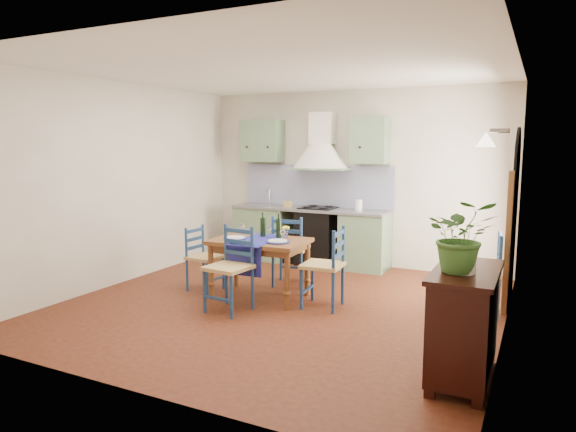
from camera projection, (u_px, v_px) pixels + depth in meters
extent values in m
plane|color=#3F150D|center=(281.00, 305.00, 6.27)|extent=(5.00, 5.00, 0.00)
cube|color=beige|center=(352.00, 178.00, 8.29)|extent=(5.00, 0.04, 2.80)
cube|color=gray|center=(264.00, 233.00, 8.79)|extent=(0.90, 0.60, 0.88)
cube|color=gray|center=(365.00, 242.00, 8.00)|extent=(0.70, 0.60, 0.88)
cube|color=black|center=(318.00, 237.00, 8.35)|extent=(0.60, 0.58, 0.88)
cube|color=slate|center=(310.00, 209.00, 8.35)|extent=(2.60, 0.64, 0.04)
cube|color=silver|center=(264.00, 206.00, 8.73)|extent=(0.45, 0.40, 0.03)
cylinder|color=silver|center=(269.00, 196.00, 8.87)|extent=(0.02, 0.02, 0.26)
cube|color=black|center=(318.00, 208.00, 8.28)|extent=(0.55, 0.48, 0.02)
cube|color=black|center=(311.00, 260.00, 8.52)|extent=(2.60, 0.50, 0.08)
cube|color=navy|center=(317.00, 186.00, 8.55)|extent=(2.65, 0.05, 0.68)
cube|color=gray|center=(262.00, 141.00, 8.73)|extent=(0.70, 0.34, 0.70)
cube|color=gray|center=(370.00, 141.00, 7.90)|extent=(0.55, 0.34, 0.70)
cone|color=white|center=(320.00, 156.00, 8.22)|extent=(0.96, 0.96, 0.40)
cube|color=white|center=(323.00, 128.00, 8.24)|extent=(0.36, 0.30, 0.50)
cube|color=beige|center=(510.00, 201.00, 4.97)|extent=(0.04, 5.00, 2.80)
cube|color=black|center=(513.00, 236.00, 6.30)|extent=(0.03, 1.00, 1.65)
cylinder|color=black|center=(517.00, 169.00, 6.19)|extent=(0.03, 1.00, 1.00)
cube|color=brown|center=(508.00, 243.00, 5.83)|extent=(0.06, 0.06, 1.65)
cube|color=brown|center=(513.00, 229.00, 6.79)|extent=(0.06, 0.06, 1.65)
cube|color=brown|center=(513.00, 221.00, 6.48)|extent=(0.04, 0.55, 1.96)
cylinder|color=silver|center=(500.00, 131.00, 4.10)|extent=(0.15, 0.04, 0.04)
cone|color=#FFEDC6|center=(486.00, 140.00, 4.16)|extent=(0.16, 0.16, 0.12)
cube|color=beige|center=(122.00, 183.00, 7.18)|extent=(0.04, 5.00, 2.80)
cube|color=white|center=(281.00, 69.00, 5.88)|extent=(5.00, 5.00, 0.01)
cube|color=brown|center=(260.00, 242.00, 6.47)|extent=(1.22, 0.85, 0.05)
cube|color=brown|center=(260.00, 247.00, 6.48)|extent=(1.10, 0.72, 0.08)
cylinder|color=brown|center=(211.00, 272.00, 6.44)|extent=(0.07, 0.07, 0.70)
cylinder|color=brown|center=(236.00, 262.00, 7.03)|extent=(0.07, 0.07, 0.70)
cylinder|color=brown|center=(287.00, 281.00, 6.03)|extent=(0.07, 0.07, 0.70)
cylinder|color=brown|center=(307.00, 269.00, 6.62)|extent=(0.07, 0.07, 0.70)
cube|color=navy|center=(258.00, 240.00, 6.43)|extent=(0.49, 0.91, 0.01)
cube|color=navy|center=(245.00, 260.00, 6.13)|extent=(0.44, 0.04, 0.38)
cylinder|color=navy|center=(235.00, 238.00, 6.50)|extent=(0.30, 0.30, 0.01)
cylinder|color=white|center=(235.00, 237.00, 6.50)|extent=(0.24, 0.24, 0.01)
cylinder|color=navy|center=(278.00, 242.00, 6.26)|extent=(0.30, 0.30, 0.01)
cylinder|color=white|center=(278.00, 241.00, 6.26)|extent=(0.24, 0.24, 0.01)
cylinder|color=black|center=(263.00, 225.00, 6.65)|extent=(0.07, 0.07, 0.32)
cylinder|color=black|center=(279.00, 226.00, 6.56)|extent=(0.07, 0.07, 0.32)
cylinder|color=white|center=(286.00, 235.00, 6.48)|extent=(0.05, 0.05, 0.10)
sphere|color=yellow|center=(286.00, 228.00, 6.47)|extent=(0.10, 0.10, 0.10)
cylinder|color=navy|center=(205.00, 291.00, 5.94)|extent=(0.04, 0.04, 0.51)
cylinder|color=navy|center=(226.00, 264.00, 6.24)|extent=(0.04, 0.04, 0.99)
cylinder|color=navy|center=(231.00, 297.00, 5.73)|extent=(0.04, 0.04, 0.51)
cylinder|color=navy|center=(252.00, 268.00, 6.02)|extent=(0.04, 0.04, 0.99)
cube|color=tan|center=(228.00, 267.00, 5.96)|extent=(0.51, 0.51, 0.04)
cube|color=navy|center=(239.00, 253.00, 6.11)|extent=(0.42, 0.07, 0.05)
cube|color=navy|center=(239.00, 242.00, 6.09)|extent=(0.42, 0.07, 0.05)
cube|color=navy|center=(239.00, 231.00, 6.07)|extent=(0.42, 0.07, 0.05)
cube|color=navy|center=(218.00, 299.00, 5.84)|extent=(0.40, 0.08, 0.03)
cylinder|color=navy|center=(308.00, 265.00, 7.27)|extent=(0.04, 0.04, 0.50)
cylinder|color=navy|center=(301.00, 254.00, 6.86)|extent=(0.04, 0.04, 0.98)
cylinder|color=navy|center=(281.00, 263.00, 7.37)|extent=(0.04, 0.04, 0.50)
cylinder|color=navy|center=(273.00, 252.00, 6.96)|extent=(0.04, 0.04, 0.98)
cube|color=tan|center=(291.00, 248.00, 7.10)|extent=(0.54, 0.54, 0.04)
cube|color=navy|center=(287.00, 241.00, 6.89)|extent=(0.41, 0.11, 0.05)
cube|color=navy|center=(287.00, 231.00, 6.87)|extent=(0.41, 0.11, 0.05)
cube|color=navy|center=(287.00, 222.00, 6.85)|extent=(0.41, 0.11, 0.05)
cube|color=navy|center=(294.00, 268.00, 7.33)|extent=(0.39, 0.11, 0.03)
cylinder|color=navy|center=(207.00, 279.00, 6.64)|extent=(0.03, 0.03, 0.44)
cylinder|color=navy|center=(187.00, 260.00, 6.78)|extent=(0.03, 0.03, 0.85)
cylinder|color=navy|center=(223.00, 273.00, 6.93)|extent=(0.03, 0.03, 0.44)
cylinder|color=navy|center=(203.00, 255.00, 7.07)|extent=(0.03, 0.03, 0.85)
cube|color=tan|center=(205.00, 257.00, 6.84)|extent=(0.42, 0.42, 0.04)
cube|color=navy|center=(195.00, 247.00, 6.91)|extent=(0.05, 0.36, 0.04)
cube|color=navy|center=(195.00, 239.00, 6.89)|extent=(0.05, 0.36, 0.04)
cube|color=navy|center=(194.00, 230.00, 6.88)|extent=(0.05, 0.36, 0.04)
cube|color=navy|center=(216.00, 279.00, 6.79)|extent=(0.05, 0.34, 0.02)
cylinder|color=navy|center=(313.00, 281.00, 6.40)|extent=(0.04, 0.04, 0.50)
cylinder|color=navy|center=(343.00, 265.00, 6.22)|extent=(0.04, 0.04, 0.97)
cylinder|color=navy|center=(301.00, 289.00, 6.05)|extent=(0.04, 0.04, 0.50)
cylinder|color=navy|center=(333.00, 273.00, 5.86)|extent=(0.04, 0.04, 0.97)
cube|color=tan|center=(323.00, 265.00, 6.11)|extent=(0.48, 0.48, 0.04)
cube|color=navy|center=(338.00, 255.00, 6.02)|extent=(0.05, 0.41, 0.05)
cube|color=navy|center=(339.00, 245.00, 6.00)|extent=(0.05, 0.41, 0.05)
cube|color=navy|center=(339.00, 234.00, 5.98)|extent=(0.05, 0.41, 0.05)
cube|color=navy|center=(307.00, 289.00, 6.23)|extent=(0.06, 0.39, 0.03)
cylinder|color=navy|center=(463.00, 287.00, 6.16)|extent=(0.04, 0.04, 0.48)
cylinder|color=navy|center=(498.00, 271.00, 6.00)|extent=(0.04, 0.04, 0.95)
cylinder|color=navy|center=(462.00, 296.00, 5.80)|extent=(0.04, 0.04, 0.48)
cylinder|color=navy|center=(499.00, 279.00, 5.65)|extent=(0.04, 0.04, 0.95)
cube|color=tan|center=(481.00, 271.00, 5.88)|extent=(0.49, 0.49, 0.04)
cube|color=navy|center=(499.00, 261.00, 5.80)|extent=(0.07, 0.40, 0.05)
cube|color=navy|center=(500.00, 250.00, 5.78)|extent=(0.07, 0.40, 0.05)
cube|color=navy|center=(500.00, 239.00, 5.77)|extent=(0.07, 0.40, 0.05)
cube|color=navy|center=(462.00, 296.00, 5.99)|extent=(0.08, 0.38, 0.03)
cube|color=black|center=(464.00, 322.00, 4.22)|extent=(0.45, 1.00, 0.82)
cube|color=black|center=(467.00, 272.00, 4.16)|extent=(0.50, 1.05, 0.04)
cube|color=brown|center=(430.00, 332.00, 4.12)|extent=(0.02, 0.38, 0.63)
cube|color=brown|center=(440.00, 315.00, 4.53)|extent=(0.02, 0.38, 0.63)
cube|color=black|center=(430.00, 392.00, 3.97)|extent=(0.08, 0.08, 0.08)
cube|color=black|center=(449.00, 351.00, 4.75)|extent=(0.08, 0.08, 0.08)
cube|color=black|center=(478.00, 402.00, 3.81)|extent=(0.08, 0.08, 0.08)
cube|color=black|center=(489.00, 358.00, 4.59)|extent=(0.08, 0.08, 0.08)
imported|color=#376928|center=(462.00, 236.00, 4.03)|extent=(0.63, 0.58, 0.59)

